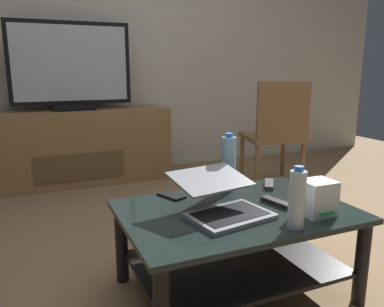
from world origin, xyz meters
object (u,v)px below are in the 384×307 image
(media_cabinet, at_px, (76,147))
(water_bottle_far, at_px, (229,163))
(dining_chair, at_px, (276,132))
(laptop, at_px, (222,200))
(television, at_px, (71,68))
(router_box, at_px, (317,198))
(tv_remote, at_px, (269,184))
(water_bottle_near, at_px, (297,199))
(soundbar_remote, at_px, (277,202))
(cell_phone, at_px, (172,195))
(coffee_table, at_px, (236,235))

(media_cabinet, relative_size, water_bottle_far, 5.62)
(dining_chair, distance_m, laptop, 1.56)
(water_bottle_far, bearing_deg, television, 106.56)
(router_box, distance_m, tv_remote, 0.43)
(media_cabinet, height_order, water_bottle_near, media_cabinet)
(television, distance_m, dining_chair, 1.81)
(television, relative_size, soundbar_remote, 6.34)
(television, distance_m, cell_phone, 1.93)
(television, height_order, cell_phone, television)
(television, relative_size, tv_remote, 6.34)
(water_bottle_near, relative_size, cell_phone, 1.78)
(router_box, height_order, soundbar_remote, router_box)
(cell_phone, bearing_deg, tv_remote, -27.06)
(router_box, bearing_deg, water_bottle_far, 112.39)
(water_bottle_near, bearing_deg, dining_chair, 57.32)
(water_bottle_far, distance_m, soundbar_remote, 0.32)
(water_bottle_near, relative_size, tv_remote, 1.56)
(laptop, xyz_separation_m, cell_phone, (-0.12, 0.30, -0.05))
(router_box, distance_m, cell_phone, 0.68)
(television, bearing_deg, cell_phone, -82.47)
(water_bottle_far, relative_size, soundbar_remote, 1.85)
(coffee_table, distance_m, tv_remote, 0.42)
(laptop, bearing_deg, dining_chair, 46.22)
(router_box, xyz_separation_m, cell_phone, (-0.49, 0.46, -0.07))
(router_box, height_order, cell_phone, router_box)
(coffee_table, bearing_deg, water_bottle_near, -68.06)
(dining_chair, xyz_separation_m, soundbar_remote, (-0.79, -1.12, -0.11))
(coffee_table, relative_size, router_box, 6.76)
(cell_phone, distance_m, tv_remote, 0.54)
(soundbar_remote, bearing_deg, media_cabinet, 93.76)
(television, distance_m, router_box, 2.45)
(television, xyz_separation_m, soundbar_remote, (0.65, -2.11, -0.61))
(dining_chair, relative_size, router_box, 6.18)
(water_bottle_far, bearing_deg, water_bottle_near, -88.51)
(dining_chair, height_order, water_bottle_far, dining_chair)
(media_cabinet, xyz_separation_m, cell_phone, (0.24, -1.84, 0.08))
(water_bottle_near, bearing_deg, media_cabinet, 103.20)
(dining_chair, xyz_separation_m, water_bottle_near, (-0.88, -1.37, -0.00))
(router_box, bearing_deg, cell_phone, 136.52)
(coffee_table, xyz_separation_m, laptop, (-0.09, -0.03, 0.19))
(media_cabinet, bearing_deg, soundbar_remote, -73.15)
(dining_chair, height_order, laptop, dining_chair)
(television, bearing_deg, media_cabinet, 90.00)
(laptop, bearing_deg, water_bottle_near, -51.10)
(media_cabinet, bearing_deg, laptop, -80.43)
(router_box, relative_size, water_bottle_far, 0.51)
(media_cabinet, distance_m, television, 0.69)
(dining_chair, relative_size, water_bottle_far, 3.14)
(dining_chair, bearing_deg, media_cabinet, 144.92)
(coffee_table, xyz_separation_m, water_bottle_far, (0.10, 0.25, 0.27))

